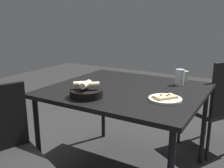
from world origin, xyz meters
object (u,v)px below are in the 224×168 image
at_px(pizza_plate, 165,98).
at_px(bread_basket, 86,92).
at_px(dining_table, 127,95).
at_px(pepper_shaker, 185,77).
at_px(beer_glass, 180,78).
at_px(chair_near, 217,102).
at_px(chair_far, 1,149).

distance_m(pizza_plate, bread_basket, 0.54).
height_order(dining_table, pepper_shaker, pepper_shaker).
distance_m(pizza_plate, beer_glass, 0.45).
distance_m(pizza_plate, pepper_shaker, 0.59).
bearing_deg(pepper_shaker, pizza_plate, -177.37).
distance_m(pizza_plate, chair_near, 0.95).
distance_m(chair_near, chair_far, 1.89).
bearing_deg(pepper_shaker, chair_near, -39.72).
height_order(pepper_shaker, chair_far, chair_far).
xyz_separation_m(dining_table, chair_near, (0.76, -0.58, -0.18)).
bearing_deg(dining_table, pepper_shaker, -35.78).
bearing_deg(dining_table, chair_far, 153.11).
height_order(pepper_shaker, chair_near, chair_near).
height_order(pizza_plate, beer_glass, beer_glass).
bearing_deg(chair_near, chair_far, 147.87).
bearing_deg(pepper_shaker, bread_basket, 149.91).
distance_m(dining_table, bread_basket, 0.39).
relative_size(pizza_plate, beer_glass, 1.73).
bearing_deg(pizza_plate, bread_basket, 113.57).
distance_m(pepper_shaker, chair_far, 1.54).
relative_size(pepper_shaker, chair_near, 0.10).
relative_size(pizza_plate, pepper_shaker, 2.46).
bearing_deg(dining_table, chair_near, -37.37).
bearing_deg(pizza_plate, pepper_shaker, 2.63).
distance_m(dining_table, pizza_plate, 0.39).
xyz_separation_m(dining_table, bread_basket, (-0.35, 0.14, 0.09)).
bearing_deg(chair_far, dining_table, -26.89).
bearing_deg(pepper_shaker, dining_table, 144.22).
distance_m(bread_basket, pepper_shaker, 0.93).
bearing_deg(dining_table, pizza_plate, -110.19).
bearing_deg(beer_glass, pizza_plate, -175.70).
relative_size(pizza_plate, chair_far, 0.26).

